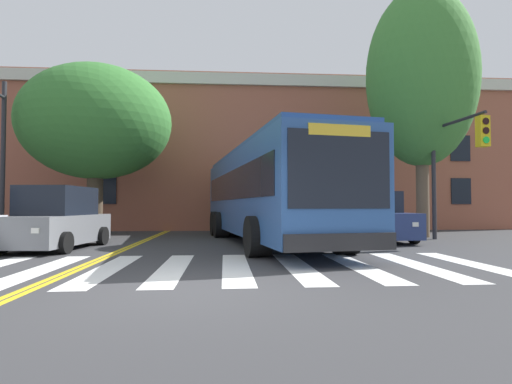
# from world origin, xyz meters

# --- Properties ---
(ground_plane) EXTENTS (120.00, 120.00, 0.00)m
(ground_plane) POSITION_xyz_m (0.00, 0.00, 0.00)
(ground_plane) COLOR #38383A
(crosswalk) EXTENTS (11.10, 4.37, 0.01)m
(crosswalk) POSITION_xyz_m (0.77, 2.10, 0.00)
(crosswalk) COLOR white
(crosswalk) RESTS_ON ground
(lane_line_yellow_inner) EXTENTS (0.12, 36.00, 0.01)m
(lane_line_yellow_inner) POSITION_xyz_m (-2.56, 16.10, 0.00)
(lane_line_yellow_inner) COLOR gold
(lane_line_yellow_inner) RESTS_ON ground
(lane_line_yellow_outer) EXTENTS (0.12, 36.00, 0.01)m
(lane_line_yellow_outer) POSITION_xyz_m (-2.40, 16.10, 0.00)
(lane_line_yellow_outer) COLOR gold
(lane_line_yellow_outer) RESTS_ON ground
(city_bus) EXTENTS (4.40, 12.21, 3.23)m
(city_bus) POSITION_xyz_m (1.94, 7.63, 1.74)
(city_bus) COLOR #2D5699
(city_bus) RESTS_ON ground
(car_grey_near_lane) EXTENTS (2.26, 4.11, 1.87)m
(car_grey_near_lane) POSITION_xyz_m (-4.53, 6.09, 0.85)
(car_grey_near_lane) COLOR slate
(car_grey_near_lane) RESTS_ON ground
(car_navy_far_lane) EXTENTS (2.20, 4.74, 1.81)m
(car_navy_far_lane) POSITION_xyz_m (5.96, 8.42, 0.82)
(car_navy_far_lane) COLOR navy
(car_navy_far_lane) RESTS_ON ground
(car_red_behind_bus) EXTENTS (2.46, 4.76, 2.34)m
(car_red_behind_bus) POSITION_xyz_m (1.24, 16.95, 1.10)
(car_red_behind_bus) COLOR #AD1E1E
(car_red_behind_bus) RESTS_ON ground
(traffic_light_near_corner) EXTENTS (0.47, 2.97, 4.70)m
(traffic_light_near_corner) POSITION_xyz_m (8.67, 7.37, 3.14)
(traffic_light_near_corner) COLOR #28282D
(traffic_light_near_corner) RESTS_ON ground
(street_tree_curbside_large) EXTENTS (6.30, 6.29, 10.44)m
(street_tree_curbside_large) POSITION_xyz_m (8.63, 9.66, 6.65)
(street_tree_curbside_large) COLOR brown
(street_tree_curbside_large) RESTS_ON ground
(street_tree_curbside_small) EXTENTS (6.22, 5.44, 7.15)m
(street_tree_curbside_small) POSITION_xyz_m (-4.90, 10.62, 4.75)
(street_tree_curbside_small) COLOR #4C3D2D
(street_tree_curbside_small) RESTS_ON ground
(building_facade) EXTENTS (35.24, 9.48, 8.32)m
(building_facade) POSITION_xyz_m (-0.93, 19.07, 4.17)
(building_facade) COLOR #9E5642
(building_facade) RESTS_ON ground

